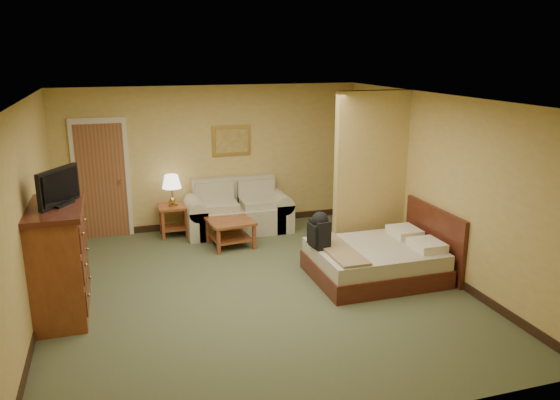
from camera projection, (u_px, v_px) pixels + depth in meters
name	position (u px, v px, depth m)	size (l,w,h in m)	color
floor	(255.00, 290.00, 7.52)	(6.00, 6.00, 0.00)	#4B5235
ceiling	(253.00, 99.00, 6.83)	(6.00, 6.00, 0.00)	white
back_wall	(213.00, 158.00, 9.94)	(5.50, 0.02, 2.60)	tan
left_wall	(27.00, 217.00, 6.39)	(0.02, 6.00, 2.60)	tan
right_wall	(436.00, 184.00, 7.96)	(0.02, 6.00, 2.60)	tan
partition	(371.00, 174.00, 8.64)	(1.20, 0.15, 2.60)	tan
door	(102.00, 180.00, 9.42)	(0.94, 0.16, 2.10)	beige
baseboard	(215.00, 223.00, 10.25)	(5.50, 0.02, 0.12)	black
loveseat	(238.00, 214.00, 9.91)	(1.88, 0.88, 0.95)	tan
side_table	(173.00, 216.00, 9.63)	(0.50, 0.50, 0.55)	brown
table_lamp	(172.00, 182.00, 9.47)	(0.33, 0.33, 0.55)	#A1803B
coffee_table	(230.00, 227.00, 9.12)	(0.79, 0.79, 0.46)	brown
wall_picture	(232.00, 141.00, 9.94)	(0.71, 0.04, 0.55)	#B78E3F
dresser	(58.00, 261.00, 6.64)	(0.69, 1.32, 1.41)	brown
tv	(59.00, 188.00, 6.43)	(0.42, 0.66, 0.45)	black
bed	(379.00, 260.00, 7.88)	(1.88, 1.51, 0.97)	#441810
backpack	(320.00, 229.00, 7.69)	(0.24, 0.33, 0.53)	black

